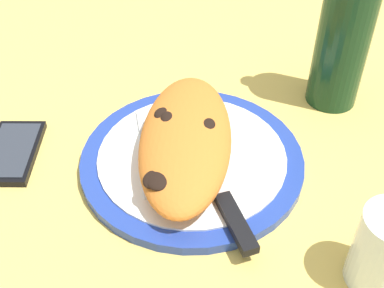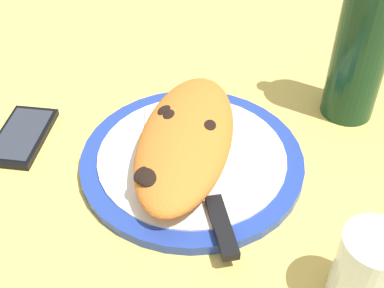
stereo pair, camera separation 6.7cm
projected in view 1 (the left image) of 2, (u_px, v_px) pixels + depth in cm
name	position (u px, v px, depth cm)	size (l,w,h in cm)	color
ground_plane	(192.00, 172.00, 70.98)	(150.00, 150.00, 3.00)	#DBB756
plate	(192.00, 160.00, 69.41)	(30.38, 30.38, 1.73)	#233D99
calzone	(185.00, 140.00, 66.91)	(27.49, 12.42, 5.46)	orange
fork	(147.00, 159.00, 67.97)	(17.17, 5.88, 0.40)	silver
knife	(227.00, 206.00, 61.44)	(20.04, 10.05, 1.20)	silver
smartphone	(12.00, 152.00, 70.91)	(12.90, 7.54, 1.16)	black
water_glass	(384.00, 254.00, 53.67)	(6.79, 6.79, 10.11)	silver
wine_bottle	(346.00, 29.00, 72.59)	(7.81, 7.81, 30.64)	#14381E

